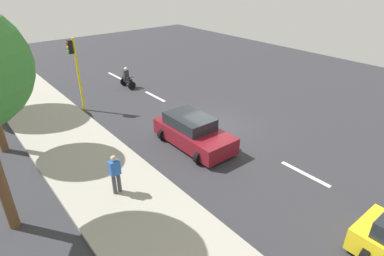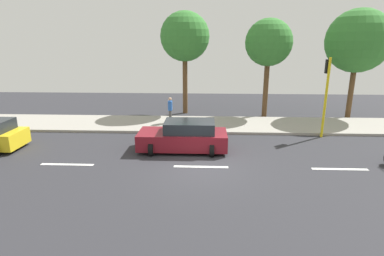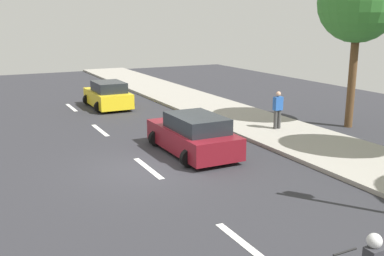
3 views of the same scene
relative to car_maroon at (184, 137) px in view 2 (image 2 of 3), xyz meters
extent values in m
cube|color=#2D2D33|center=(-2.18, -0.88, -0.76)|extent=(40.00, 60.00, 0.10)
cube|color=#9E998E|center=(4.82, -0.88, -0.64)|extent=(4.00, 60.00, 0.15)
cube|color=white|center=(-2.18, -6.88, -0.71)|extent=(0.20, 2.40, 0.01)
cube|color=white|center=(-2.18, -0.88, -0.71)|extent=(0.20, 2.40, 0.01)
cube|color=white|center=(-2.18, 5.12, -0.71)|extent=(0.20, 2.40, 0.01)
cylinder|color=black|center=(0.53, 8.95, -0.39)|extent=(0.64, 0.22, 0.64)
cube|color=maroon|center=(0.00, 0.08, -0.15)|extent=(1.94, 4.42, 0.80)
cube|color=#1E2328|center=(0.00, -0.27, 0.53)|extent=(1.63, 2.47, 0.56)
cylinder|color=black|center=(-0.86, 1.54, -0.39)|extent=(0.64, 0.22, 0.64)
cylinder|color=black|center=(0.86, 1.54, -0.39)|extent=(0.64, 0.22, 0.64)
cylinder|color=black|center=(-0.86, -1.37, -0.39)|extent=(0.64, 0.22, 0.64)
cylinder|color=black|center=(0.86, -1.37, -0.39)|extent=(0.64, 0.22, 0.64)
cylinder|color=#3F3F3F|center=(4.77, 1.25, -0.14)|extent=(0.16, 0.16, 0.85)
cylinder|color=#3F3F3F|center=(4.97, 1.25, -0.14)|extent=(0.16, 0.16, 0.85)
cube|color=#2659B2|center=(4.87, 1.25, 0.59)|extent=(0.40, 0.24, 0.60)
sphere|color=tan|center=(4.87, 1.25, 1.02)|extent=(0.22, 0.22, 0.22)
cylinder|color=yellow|center=(2.57, -7.76, 1.54)|extent=(0.14, 0.14, 4.50)
cube|color=black|center=(2.79, -7.76, 3.29)|extent=(0.24, 0.24, 0.76)
sphere|color=red|center=(2.91, -7.76, 3.53)|extent=(0.16, 0.16, 0.16)
sphere|color=#F2A50C|center=(2.91, -7.76, 3.29)|extent=(0.16, 0.16, 0.16)
sphere|color=green|center=(2.91, -7.76, 3.05)|extent=(0.16, 0.16, 0.16)
cylinder|color=brown|center=(7.46, -11.35, 1.22)|extent=(0.36, 0.36, 3.87)
sphere|color=#387F33|center=(7.46, -11.35, 4.65)|extent=(4.28, 4.28, 4.28)
cylinder|color=brown|center=(7.60, -5.38, 1.35)|extent=(0.36, 0.36, 4.13)
sphere|color=#387F33|center=(7.60, -5.38, 4.55)|extent=(3.26, 3.26, 3.26)
cylinder|color=brown|center=(8.46, 0.50, 1.50)|extent=(0.36, 0.36, 4.43)
sphere|color=#387F33|center=(8.46, 0.50, 4.97)|extent=(3.58, 3.58, 3.58)
camera|label=1|loc=(8.92, 10.91, 7.41)|focal=29.69mm
camera|label=2|loc=(-14.82, -1.04, 4.60)|focal=28.95mm
camera|label=3|loc=(-7.41, -14.53, 4.26)|focal=42.00mm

